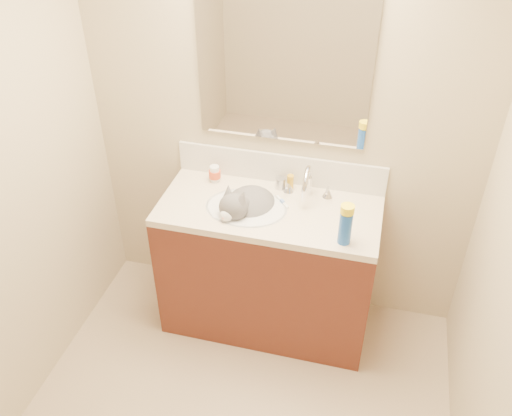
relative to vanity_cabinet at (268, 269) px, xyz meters
The scene contains 16 objects.
room_shell 1.45m from the vanity_cabinet, 90.00° to the right, with size 2.24×2.54×2.52m.
vanity_cabinet is the anchor object (origin of this frame).
counter_slab 0.43m from the vanity_cabinet, ahead, with size 1.20×0.55×0.04m, color beige.
basin 0.40m from the vanity_cabinet, 165.96° to the right, with size 0.45×0.36×0.14m, color white.
faucet 0.58m from the vanity_cabinet, 37.29° to the left, with size 0.28×0.20×0.21m.
cat 0.44m from the vanity_cabinet, behind, with size 0.39×0.45×0.32m.
backsplash 0.60m from the vanity_cabinet, 90.00° to the left, with size 1.20×0.02×0.18m, color silver.
mirror 1.16m from the vanity_cabinet, 90.00° to the left, with size 0.90×0.02×0.80m, color white.
pill_bottle 0.64m from the vanity_cabinet, 154.07° to the left, with size 0.05×0.05×0.10m, color white.
pill_label 0.64m from the vanity_cabinet, 154.07° to the left, with size 0.07×0.07×0.04m, color #CC4622.
silver_jar 0.52m from the vanity_cabinet, 84.69° to the left, with size 0.06×0.06×0.07m, color #B7B7BC.
amber_bottle 0.54m from the vanity_cabinet, 69.29° to the left, with size 0.04×0.04×0.09m, color #C28F16.
toothbrush 0.46m from the vanity_cabinet, 46.20° to the left, with size 0.01×0.12×0.01m, color white.
toothbrush_head 0.47m from the vanity_cabinet, 46.20° to the left, with size 0.02×0.03×0.02m, color #688CDD.
spray_can 0.71m from the vanity_cabinet, 24.40° to the right, with size 0.06×0.06×0.18m, color blue.
spray_cap 0.80m from the vanity_cabinet, 24.40° to the right, with size 0.07×0.07×0.04m, color yellow.
Camera 1 is at (0.52, -1.33, 2.57)m, focal length 38.00 mm.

